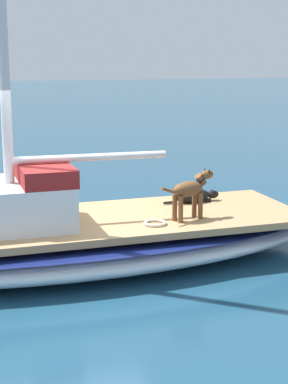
{
  "coord_description": "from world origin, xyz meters",
  "views": [
    {
      "loc": [
        -8.47,
        1.33,
        2.98
      ],
      "look_at": [
        0.0,
        -1.0,
        1.01
      ],
      "focal_mm": 58.28,
      "sensor_mm": 36.0,
      "label": 1
    }
  ],
  "objects": [
    {
      "name": "deck_winch",
      "position": [
        0.8,
        -1.79,
        0.76
      ],
      "size": [
        0.16,
        0.16,
        0.21
      ],
      "color": "#B7B7BC",
      "rests_on": "sailboat_main"
    },
    {
      "name": "dog_brown",
      "position": [
        -0.37,
        -1.58,
        1.08
      ],
      "size": [
        0.42,
        0.9,
        0.7
      ],
      "color": "brown",
      "rests_on": "sailboat_main"
    },
    {
      "name": "ground_plane",
      "position": [
        0.0,
        0.0,
        0.0
      ],
      "size": [
        120.0,
        120.0,
        0.0
      ],
      "primitive_type": "plane",
      "color": "navy"
    },
    {
      "name": "sailboat_main",
      "position": [
        0.0,
        0.0,
        0.34
      ],
      "size": [
        2.84,
        7.34,
        0.66
      ],
      "color": "white",
      "rests_on": "ground"
    },
    {
      "name": "mooring_buoy",
      "position": [
        5.24,
        -0.11,
        0.22
      ],
      "size": [
        0.44,
        0.44,
        0.44
      ],
      "primitive_type": "sphere",
      "color": "yellow",
      "rests_on": "ground"
    },
    {
      "name": "coiled_rope",
      "position": [
        -0.52,
        -1.02,
        0.68
      ],
      "size": [
        0.32,
        0.32,
        0.04
      ],
      "primitive_type": "torus",
      "color": "beige",
      "rests_on": "sailboat_main"
    },
    {
      "name": "dog_black",
      "position": [
        0.58,
        -1.98,
        0.77
      ],
      "size": [
        0.32,
        0.95,
        0.22
      ],
      "color": "black",
      "rests_on": "sailboat_main"
    }
  ]
}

